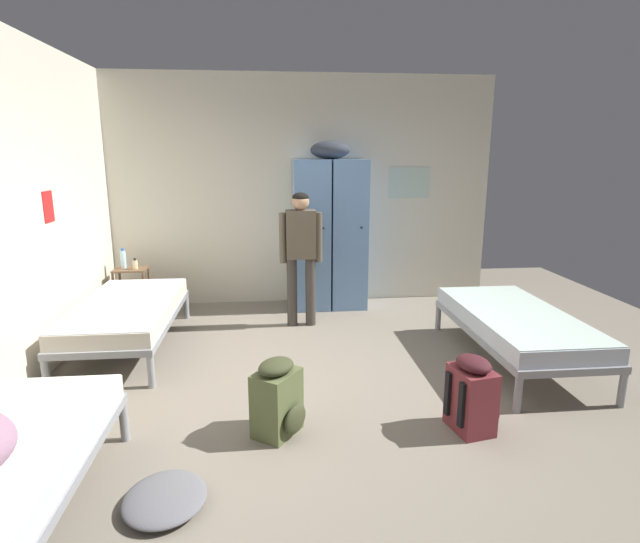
# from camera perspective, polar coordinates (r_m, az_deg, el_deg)

# --- Properties ---
(ground_plane) EXTENTS (8.46, 8.46, 0.00)m
(ground_plane) POSITION_cam_1_polar(r_m,az_deg,el_deg) (4.28, 0.36, -13.31)
(ground_plane) COLOR gray
(room_backdrop) EXTENTS (4.91, 5.35, 2.89)m
(room_backdrop) POSITION_cam_1_polar(r_m,az_deg,el_deg) (5.19, -15.21, 7.58)
(room_backdrop) COLOR beige
(room_backdrop) RESTS_ON ground_plane
(locker_bank) EXTENTS (0.90, 0.55, 2.07)m
(locker_bank) POSITION_cam_1_polar(r_m,az_deg,el_deg) (6.29, 1.12, 4.59)
(locker_bank) COLOR #6B93C6
(locker_bank) RESTS_ON ground_plane
(shelf_unit) EXTENTS (0.38, 0.30, 0.57)m
(shelf_unit) POSITION_cam_1_polar(r_m,az_deg,el_deg) (6.49, -20.59, -1.61)
(shelf_unit) COLOR brown
(shelf_unit) RESTS_ON ground_plane
(bed_left_rear) EXTENTS (0.90, 1.90, 0.49)m
(bed_left_rear) POSITION_cam_1_polar(r_m,az_deg,el_deg) (5.35, -21.10, -4.33)
(bed_left_rear) COLOR gray
(bed_left_rear) RESTS_ON ground_plane
(bed_right) EXTENTS (0.90, 1.90, 0.49)m
(bed_right) POSITION_cam_1_polar(r_m,az_deg,el_deg) (5.02, 21.39, -5.47)
(bed_right) COLOR gray
(bed_right) RESTS_ON ground_plane
(person_traveler) EXTENTS (0.48, 0.20, 1.51)m
(person_traveler) POSITION_cam_1_polar(r_m,az_deg,el_deg) (5.56, -2.19, 2.82)
(person_traveler) COLOR #3D3833
(person_traveler) RESTS_ON ground_plane
(water_bottle) EXTENTS (0.06, 0.06, 0.24)m
(water_bottle) POSITION_cam_1_polar(r_m,az_deg,el_deg) (6.46, -21.47, 1.32)
(water_bottle) COLOR #B2DBEA
(water_bottle) RESTS_ON shelf_unit
(lotion_bottle) EXTENTS (0.06, 0.06, 0.14)m
(lotion_bottle) POSITION_cam_1_polar(r_m,az_deg,el_deg) (6.37, -20.28, 0.77)
(lotion_bottle) COLOR beige
(lotion_bottle) RESTS_ON shelf_unit
(backpack_maroon) EXTENTS (0.38, 0.36, 0.55)m
(backpack_maroon) POSITION_cam_1_polar(r_m,az_deg,el_deg) (3.78, 16.96, -13.33)
(backpack_maroon) COLOR maroon
(backpack_maroon) RESTS_ON ground_plane
(backpack_olive) EXTENTS (0.42, 0.41, 0.55)m
(backpack_olive) POSITION_cam_1_polar(r_m,az_deg,el_deg) (3.58, -4.80, -14.27)
(backpack_olive) COLOR #566038
(backpack_olive) RESTS_ON ground_plane
(clothes_pile_grey) EXTENTS (0.46, 0.51, 0.09)m
(clothes_pile_grey) POSITION_cam_1_polar(r_m,az_deg,el_deg) (3.18, -17.23, -23.42)
(clothes_pile_grey) COLOR slate
(clothes_pile_grey) RESTS_ON ground_plane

